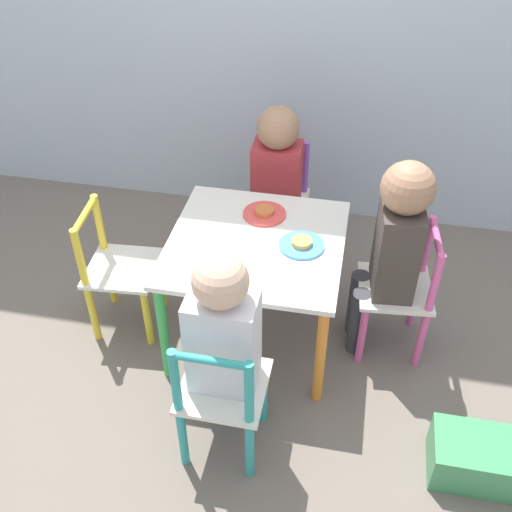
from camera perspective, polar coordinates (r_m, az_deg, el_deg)
ground_plane at (r=2.40m, az=0.00°, el=-7.17°), size 6.00×6.00×0.00m
kids_table at (r=2.13m, az=0.00°, el=0.12°), size 0.61×0.61×0.45m
chair_purple at (r=2.63m, az=2.06°, el=5.01°), size 0.26×0.26×0.53m
chair_pink at (r=2.24m, az=13.60°, el=-3.38°), size 0.28×0.28×0.53m
chair_teal at (r=1.87m, az=-3.35°, el=-13.16°), size 0.26×0.26×0.53m
chair_yellow at (r=2.33m, az=-13.05°, el=-1.44°), size 0.28×0.28×0.53m
child_back at (r=2.48m, az=1.95°, el=7.87°), size 0.20×0.22×0.73m
child_right at (r=2.09m, az=12.93°, el=1.28°), size 0.23×0.21×0.79m
child_front at (r=1.75m, az=-3.10°, el=-7.70°), size 0.20×0.21×0.77m
plate_back at (r=2.22m, az=0.81°, el=4.11°), size 0.16×0.16×0.03m
plate_right at (r=2.07m, az=4.36°, el=1.11°), size 0.16×0.16×0.03m
storage_bin at (r=2.09m, az=21.38°, el=-17.68°), size 0.36×0.19×0.15m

